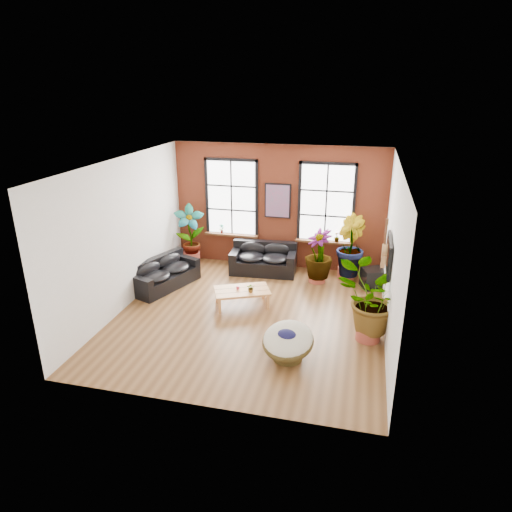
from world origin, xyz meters
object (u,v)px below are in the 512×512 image
at_px(papasan_chair, 288,341).
at_px(sofa_back, 264,259).
at_px(sofa_left, 163,274).
at_px(coffee_table, 242,292).

bearing_deg(papasan_chair, sofa_back, 119.84).
distance_m(sofa_back, papasan_chair, 4.41).
height_order(sofa_left, papasan_chair, sofa_left).
bearing_deg(sofa_back, papasan_chair, -75.30).
height_order(sofa_left, coffee_table, sofa_left).
height_order(coffee_table, papasan_chair, papasan_chair).
height_order(sofa_back, coffee_table, sofa_back).
xyz_separation_m(sofa_back, coffee_table, (-0.04, -2.18, -0.01)).
xyz_separation_m(sofa_back, papasan_chair, (1.42, -4.17, 0.01)).
relative_size(sofa_left, papasan_chair, 1.76).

